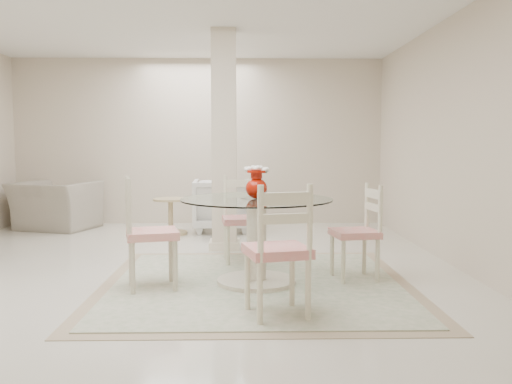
{
  "coord_description": "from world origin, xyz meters",
  "views": [
    {
      "loc": [
        0.75,
        -5.43,
        1.3
      ],
      "look_at": [
        0.86,
        -0.28,
        0.85
      ],
      "focal_mm": 38.0,
      "sensor_mm": 36.0,
      "label": 1
    }
  ],
  "objects_px": {
    "dining_table": "(256,241)",
    "red_vase": "(256,183)",
    "armchair_white": "(222,205)",
    "dining_chair_west": "(144,225)",
    "column": "(224,141)",
    "dining_chair_east": "(361,225)",
    "dining_chair_north": "(242,212)",
    "dining_chair_south": "(280,241)",
    "recliner_taupe": "(56,206)",
    "side_table": "(171,218)"
  },
  "relations": [
    {
      "from": "dining_table",
      "to": "red_vase",
      "type": "height_order",
      "value": "red_vase"
    },
    {
      "from": "dining_table",
      "to": "armchair_white",
      "type": "relative_size",
      "value": 1.6
    },
    {
      "from": "armchair_white",
      "to": "dining_table",
      "type": "bearing_deg",
      "value": 96.05
    },
    {
      "from": "red_vase",
      "to": "dining_chair_west",
      "type": "relative_size",
      "value": 0.27
    },
    {
      "from": "dining_table",
      "to": "column",
      "type": "bearing_deg",
      "value": 101.5
    },
    {
      "from": "dining_chair_east",
      "to": "dining_chair_north",
      "type": "xyz_separation_m",
      "value": [
        -1.15,
        0.87,
        0.02
      ]
    },
    {
      "from": "column",
      "to": "red_vase",
      "type": "height_order",
      "value": "column"
    },
    {
      "from": "dining_chair_west",
      "to": "dining_chair_south",
      "type": "bearing_deg",
      "value": -140.07
    },
    {
      "from": "dining_table",
      "to": "recliner_taupe",
      "type": "relative_size",
      "value": 1.24
    },
    {
      "from": "dining_table",
      "to": "dining_chair_south",
      "type": "relative_size",
      "value": 1.25
    },
    {
      "from": "red_vase",
      "to": "side_table",
      "type": "distance_m",
      "value": 3.19
    },
    {
      "from": "dining_chair_west",
      "to": "dining_chair_east",
      "type": "bearing_deg",
      "value": -95.24
    },
    {
      "from": "column",
      "to": "dining_chair_west",
      "type": "distance_m",
      "value": 2.17
    },
    {
      "from": "dining_table",
      "to": "dining_chair_south",
      "type": "bearing_deg",
      "value": -81.51
    },
    {
      "from": "red_vase",
      "to": "dining_chair_west",
      "type": "xyz_separation_m",
      "value": [
        -1.01,
        -0.15,
        -0.36
      ]
    },
    {
      "from": "red_vase",
      "to": "recliner_taupe",
      "type": "distance_m",
      "value": 4.58
    },
    {
      "from": "column",
      "to": "dining_chair_north",
      "type": "relative_size",
      "value": 2.55
    },
    {
      "from": "red_vase",
      "to": "recliner_taupe",
      "type": "relative_size",
      "value": 0.27
    },
    {
      "from": "dining_chair_east",
      "to": "dining_chair_north",
      "type": "height_order",
      "value": "dining_chair_north"
    },
    {
      "from": "dining_chair_west",
      "to": "recliner_taupe",
      "type": "relative_size",
      "value": 0.99
    },
    {
      "from": "red_vase",
      "to": "dining_chair_north",
      "type": "height_order",
      "value": "red_vase"
    },
    {
      "from": "dining_chair_south",
      "to": "recliner_taupe",
      "type": "xyz_separation_m",
      "value": [
        -3.18,
        4.4,
        -0.22
      ]
    },
    {
      "from": "armchair_white",
      "to": "column",
      "type": "bearing_deg",
      "value": 91.62
    },
    {
      "from": "dining_chair_east",
      "to": "side_table",
      "type": "distance_m",
      "value": 3.52
    },
    {
      "from": "red_vase",
      "to": "dining_chair_west",
      "type": "distance_m",
      "value": 1.09
    },
    {
      "from": "red_vase",
      "to": "armchair_white",
      "type": "height_order",
      "value": "red_vase"
    },
    {
      "from": "column",
      "to": "side_table",
      "type": "relative_size",
      "value": 5.15
    },
    {
      "from": "recliner_taupe",
      "to": "red_vase",
      "type": "bearing_deg",
      "value": 149.52
    },
    {
      "from": "dining_chair_west",
      "to": "side_table",
      "type": "xyz_separation_m",
      "value": [
        -0.17,
        3.03,
        -0.35
      ]
    },
    {
      "from": "dining_chair_south",
      "to": "side_table",
      "type": "relative_size",
      "value": 2.14
    },
    {
      "from": "red_vase",
      "to": "dining_chair_north",
      "type": "bearing_deg",
      "value": 97.99
    },
    {
      "from": "dining_table",
      "to": "dining_chair_west",
      "type": "bearing_deg",
      "value": -171.52
    },
    {
      "from": "red_vase",
      "to": "dining_chair_east",
      "type": "distance_m",
      "value": 1.1
    },
    {
      "from": "dining_table",
      "to": "dining_chair_east",
      "type": "xyz_separation_m",
      "value": [
        1.01,
        0.14,
        0.13
      ]
    },
    {
      "from": "column",
      "to": "dining_chair_north",
      "type": "distance_m",
      "value": 1.13
    },
    {
      "from": "dining_chair_north",
      "to": "recliner_taupe",
      "type": "xyz_separation_m",
      "value": [
        -2.88,
        2.38,
        -0.19
      ]
    },
    {
      "from": "dining_table",
      "to": "dining_chair_west",
      "type": "xyz_separation_m",
      "value": [
        -1.01,
        -0.15,
        0.18
      ]
    },
    {
      "from": "dining_table",
      "to": "recliner_taupe",
      "type": "height_order",
      "value": "dining_table"
    },
    {
      "from": "dining_chair_east",
      "to": "dining_chair_south",
      "type": "xyz_separation_m",
      "value": [
        -0.85,
        -1.16,
        0.05
      ]
    },
    {
      "from": "armchair_white",
      "to": "side_table",
      "type": "xyz_separation_m",
      "value": [
        -0.74,
        -0.3,
        -0.15
      ]
    },
    {
      "from": "column",
      "to": "dining_table",
      "type": "bearing_deg",
      "value": -78.5
    },
    {
      "from": "dining_chair_west",
      "to": "armchair_white",
      "type": "height_order",
      "value": "dining_chair_west"
    },
    {
      "from": "red_vase",
      "to": "dining_chair_east",
      "type": "bearing_deg",
      "value": 7.94
    },
    {
      "from": "dining_table",
      "to": "dining_chair_east",
      "type": "distance_m",
      "value": 1.02
    },
    {
      "from": "dining_chair_south",
      "to": "recliner_taupe",
      "type": "relative_size",
      "value": 1.0
    },
    {
      "from": "dining_chair_north",
      "to": "dining_chair_south",
      "type": "bearing_deg",
      "value": -87.64
    },
    {
      "from": "dining_chair_south",
      "to": "side_table",
      "type": "distance_m",
      "value": 4.13
    },
    {
      "from": "dining_table",
      "to": "side_table",
      "type": "distance_m",
      "value": 3.12
    },
    {
      "from": "column",
      "to": "armchair_white",
      "type": "distance_m",
      "value": 1.7
    },
    {
      "from": "column",
      "to": "side_table",
      "type": "height_order",
      "value": "column"
    }
  ]
}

